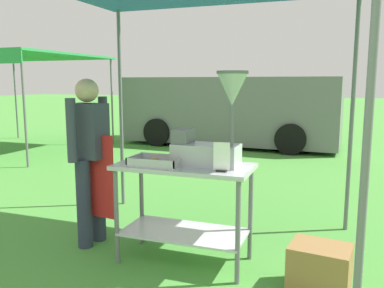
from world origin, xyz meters
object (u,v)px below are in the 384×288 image
Objects in this scene: donut_tray at (157,163)px; supply_crate at (320,269)px; donut_fryer at (213,130)px; neighbour_tent at (14,57)px; van_grey at (232,110)px; vendor at (90,153)px; donut_cart at (184,191)px; menu_sign at (222,159)px.

supply_crate is (1.36, -0.05, -0.71)m from donut_tray.
donut_fryer is 7.32m from neighbour_tent.
donut_fryer is at bearing -77.08° from van_grey.
donut_cart is at bearing -3.74° from vendor.
menu_sign is (0.59, -0.07, 0.08)m from donut_tray.
donut_fryer reaches higher than donut_tray.
donut_fryer is 0.32m from menu_sign.
van_grey is at bearing 92.55° from vendor.
donut_cart is 0.22× the size of van_grey.
supply_crate is 0.15× the size of neighbour_tent.
neighbour_tent is at bearing 147.77° from supply_crate.
menu_sign is at bearing -57.81° from donut_fryer.
vendor is (-0.99, 0.06, 0.27)m from donut_cart.
neighbour_tent is (-6.87, 4.33, 1.94)m from supply_crate.
donut_cart is at bearing 172.68° from supply_crate.
vendor is at bearing 174.33° from supply_crate.
menu_sign is 0.04× the size of van_grey.
donut_cart is 1.25m from supply_crate.
menu_sign is 0.07× the size of neighbour_tent.
supply_crate is at bearing 1.10° from menu_sign.
menu_sign is 1.11m from supply_crate.
van_grey is (-1.53, 6.69, -0.30)m from donut_fryer.
menu_sign is 0.49× the size of supply_crate.
donut_cart is at bearing -168.53° from donut_fryer.
neighbour_tent is at bearing 145.28° from donut_fryer.
donut_cart is 4.99× the size of menu_sign.
van_grey is at bearing 29.96° from neighbour_tent.
vendor is at bearing 176.26° from donut_cart.
neighbour_tent reaches higher than donut_fryer.
donut_cart is 0.59m from donut_fryer.
neighbour_tent is (-4.73, 4.12, 1.22)m from vendor.
menu_sign reaches higher than donut_cart.
van_grey is at bearing 109.52° from supply_crate.
supply_crate is 0.09× the size of van_grey.
vendor is 6.39m from neighbour_tent.
van_grey reaches higher than donut_fryer.
vendor reaches higher than donut_cart.
menu_sign reaches higher than supply_crate.
donut_cart is 7.24m from neighbour_tent.
menu_sign is at bearing -6.55° from donut_tray.
donut_cart is 2.44× the size of supply_crate.
menu_sign is at bearing -35.48° from neighbour_tent.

